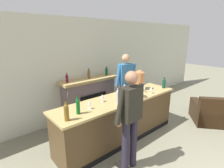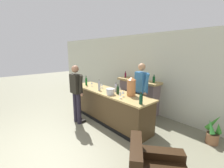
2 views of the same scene
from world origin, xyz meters
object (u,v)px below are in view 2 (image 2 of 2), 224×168
wine_glass_front_right (92,83)px  ice_bucket_steel (110,92)px  copper_dispenser (131,86)px  wine_glass_mid_counter (102,84)px  wine_bottle_cabernet_heavy (80,80)px  person_bartender (141,91)px  wine_glass_front_left (123,92)px  wine_bottle_riesling_slim (118,90)px  wine_bottle_port_short (116,88)px  wine_bottle_chardonnay_pale (86,81)px  wine_glass_near_bucket (120,94)px  wine_glass_back_row (120,88)px  wine_bottle_rose_blush (141,99)px  potted_plant_corner (213,133)px  wine_bottle_merlot_tall (99,86)px  person_customer (76,92)px  fireplace_stone (138,95)px

wine_glass_front_right → ice_bucket_steel: bearing=-7.6°
copper_dispenser → wine_glass_mid_counter: copper_dispenser is taller
wine_bottle_cabernet_heavy → person_bartender: bearing=20.7°
wine_glass_front_right → wine_glass_front_left: 1.53m
wine_bottle_riesling_slim → wine_glass_mid_counter: bearing=174.0°
person_bartender → wine_bottle_port_short: size_ratio=6.69×
wine_bottle_chardonnay_pale → wine_bottle_port_short: 1.34m
wine_bottle_cabernet_heavy → wine_bottle_port_short: bearing=10.7°
wine_bottle_cabernet_heavy → wine_glass_near_bucket: wine_bottle_cabernet_heavy is taller
wine_glass_near_bucket → wine_glass_back_row: (-0.41, 0.38, 0.01)m
ice_bucket_steel → wine_bottle_rose_blush: (1.04, 0.02, 0.04)m
potted_plant_corner → wine_bottle_merlot_tall: 3.18m
person_bartender → wine_glass_near_bucket: size_ratio=10.61×
potted_plant_corner → wine_bottle_port_short: (-2.33, -1.00, 0.83)m
wine_glass_front_right → wine_bottle_port_short: bearing=8.2°
person_bartender → copper_dispenser: bearing=-86.3°
ice_bucket_steel → wine_bottle_rose_blush: bearing=1.3°
wine_bottle_port_short → wine_glass_front_left: bearing=-20.8°
wine_bottle_cabernet_heavy → wine_glass_back_row: bearing=11.1°
wine_glass_front_left → wine_glass_back_row: bearing=148.0°
wine_glass_front_left → wine_bottle_cabernet_heavy: bearing=-176.6°
wine_bottle_rose_blush → wine_bottle_cabernet_heavy: 2.74m
wine_glass_mid_counter → wine_glass_front_left: size_ratio=0.98×
person_customer → wine_bottle_cabernet_heavy: bearing=144.5°
person_customer → wine_bottle_rose_blush: (1.91, 0.61, 0.12)m
wine_bottle_chardonnay_pale → wine_bottle_port_short: wine_bottle_chardonnay_pale is taller
wine_bottle_chardonnay_pale → wine_glass_mid_counter: bearing=15.2°
wine_glass_front_right → person_customer: bearing=-68.0°
copper_dispenser → person_customer: bearing=-144.4°
ice_bucket_steel → wine_bottle_riesling_slim: size_ratio=0.89×
copper_dispenser → wine_glass_mid_counter: bearing=-176.8°
wine_bottle_cabernet_heavy → wine_glass_back_row: wine_bottle_cabernet_heavy is taller
person_customer → wine_bottle_port_short: person_customer is taller
wine_bottle_chardonnay_pale → wine_glass_front_left: size_ratio=2.07×
wine_bottle_chardonnay_pale → wine_glass_near_bucket: bearing=-4.2°
wine_bottle_cabernet_heavy → wine_bottle_riesling_slim: size_ratio=1.28×
copper_dispenser → wine_glass_back_row: (-0.43, -0.01, -0.13)m
wine_bottle_cabernet_heavy → wine_glass_front_left: (2.06, 0.12, -0.04)m
person_customer → wine_bottle_merlot_tall: 0.71m
ice_bucket_steel → wine_bottle_port_short: (-0.11, 0.31, 0.04)m
wine_bottle_port_short → wine_glass_front_left: wine_bottle_port_short is taller
fireplace_stone → wine_bottle_port_short: 1.35m
wine_bottle_chardonnay_pale → wine_bottle_port_short: bearing=8.7°
person_customer → wine_glass_back_row: person_customer is taller
person_customer → wine_glass_front_left: (1.23, 0.72, 0.11)m
person_bartender → wine_bottle_merlot_tall: bearing=-141.9°
person_bartender → wine_bottle_port_short: 0.73m
wine_bottle_riesling_slim → potted_plant_corner: bearing=27.5°
potted_plant_corner → wine_glass_front_left: bearing=-147.7°
ice_bucket_steel → wine_glass_front_right: size_ratio=1.50×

